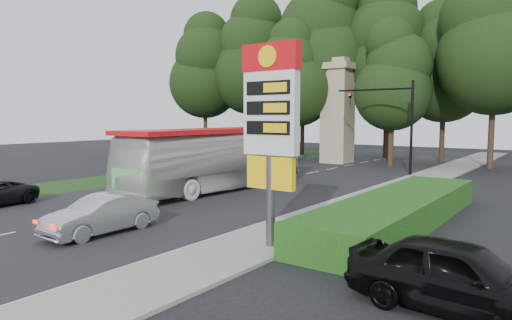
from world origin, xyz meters
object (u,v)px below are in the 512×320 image
Objects in this scene: traffic_signal_mast at (395,114)px; sedan_silver at (101,215)px; gas_station_pylon at (271,117)px; monument at (338,110)px; transit_bus at (217,159)px; parked_car_black at (458,277)px; streetlight_signs at (247,117)px.

sedan_silver is at bearing -96.74° from traffic_signal_mast.
sedan_silver is at bearing -161.49° from gas_station_pylon.
transit_bus is at bearing -85.76° from monument.
gas_station_pylon is at bearing 18.88° from sedan_silver.
parked_car_black is (17.50, -29.71, -4.25)m from monument.
streetlight_signs is at bearing 114.27° from sedan_silver.
monument is 30.84m from sedan_silver.
traffic_signal_mast is 0.53× the size of transit_bus.
traffic_signal_mast is 12.83m from streetlight_signs.
streetlight_signs reaches higher than transit_bus.
streetlight_signs is 9.44m from monument.
traffic_signal_mast is 9.76m from monument.
gas_station_pylon is 22.29m from traffic_signal_mast.
traffic_signal_mast is 25.94m from parked_car_black.
transit_bus is 19.06m from parked_car_black.
gas_station_pylon is 1.37× the size of parked_car_black.
transit_bus is at bearing 138.88° from gas_station_pylon.
monument is (4.99, 7.99, 0.67)m from streetlight_signs.
monument reaches higher than traffic_signal_mast.
parked_car_black is at bearing -15.13° from gas_station_pylon.
sedan_silver is (-2.85, -24.14, -3.94)m from traffic_signal_mast.
streetlight_signs reaches higher than traffic_signal_mast.
transit_bus is 11.23m from sedan_silver.
gas_station_pylon is 0.86× the size of streetlight_signs.
traffic_signal_mast reaches higher than gas_station_pylon.
traffic_signal_mast is 1.61× the size of sedan_silver.
transit_bus is (-9.75, 8.51, -2.57)m from gas_station_pylon.
transit_bus reaches higher than parked_car_black.
sedan_silver is (-6.37, -2.13, -3.71)m from gas_station_pylon.
traffic_signal_mast is (-3.52, 22.00, 0.22)m from gas_station_pylon.
streetlight_signs is 1.79× the size of sedan_silver.
sedan_silver is 0.89× the size of parked_car_black.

